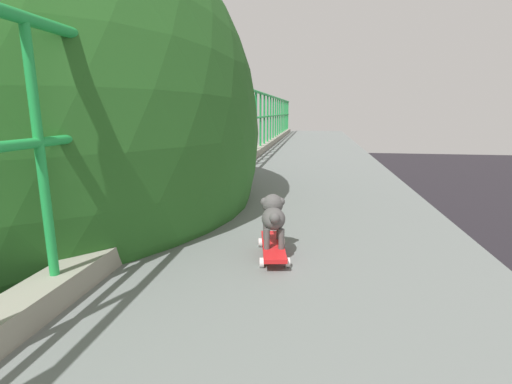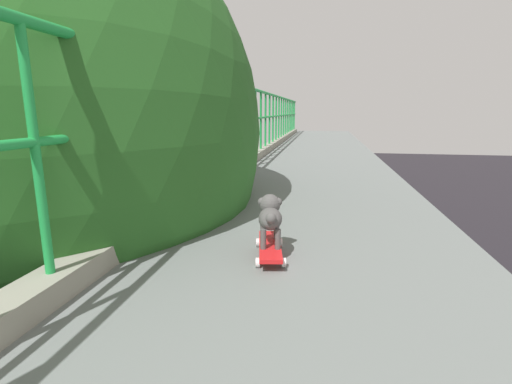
% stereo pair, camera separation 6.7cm
% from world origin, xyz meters
% --- Properties ---
extents(car_green_fifth, '(2.01, 3.92, 1.43)m').
position_xyz_m(car_green_fifth, '(-4.48, 7.91, 0.66)').
color(car_green_fifth, '#1A6E33').
rests_on(car_green_fifth, ground).
extents(city_bus, '(2.59, 10.67, 3.24)m').
position_xyz_m(city_bus, '(-8.28, 15.69, 1.84)').
color(city_bus, '#184F87').
rests_on(city_bus, ground).
extents(roadside_tree_mid, '(4.97, 4.97, 8.48)m').
position_xyz_m(roadside_tree_mid, '(-2.06, 4.34, 6.03)').
color(roadside_tree_mid, brown).
rests_on(roadside_tree_mid, ground).
extents(toy_skateboard, '(0.24, 0.54, 0.08)m').
position_xyz_m(toy_skateboard, '(0.72, 3.19, 5.43)').
color(toy_skateboard, red).
rests_on(toy_skateboard, overpass_deck).
extents(small_dog, '(0.19, 0.35, 0.30)m').
position_xyz_m(small_dog, '(0.72, 3.23, 5.63)').
color(small_dog, '#4F4D4C').
rests_on(small_dog, toy_skateboard).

